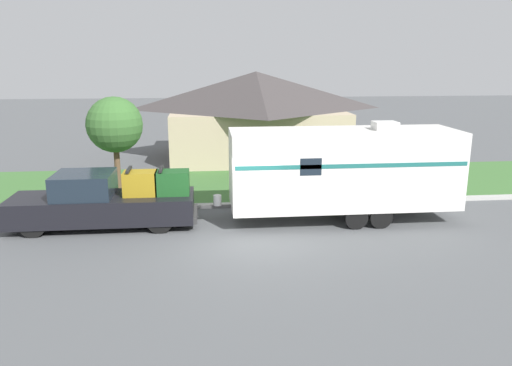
% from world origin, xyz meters
% --- Properties ---
extents(ground_plane, '(120.00, 120.00, 0.00)m').
position_xyz_m(ground_plane, '(0.00, 0.00, 0.00)').
color(ground_plane, '#515456').
extents(curb_strip, '(80.00, 0.30, 0.14)m').
position_xyz_m(curb_strip, '(0.00, 3.75, 0.07)').
color(curb_strip, '#ADADA8').
rests_on(curb_strip, ground_plane).
extents(lawn_strip, '(80.00, 7.00, 0.03)m').
position_xyz_m(lawn_strip, '(0.00, 7.40, 0.01)').
color(lawn_strip, '#3D6B33').
rests_on(lawn_strip, ground_plane).
extents(house_across_street, '(10.26, 8.08, 4.87)m').
position_xyz_m(house_across_street, '(1.85, 13.81, 2.53)').
color(house_across_street, tan).
rests_on(house_across_street, ground_plane).
extents(pickup_truck, '(6.20, 1.96, 2.01)m').
position_xyz_m(pickup_truck, '(-4.49, 1.85, 0.88)').
color(pickup_truck, black).
rests_on(pickup_truck, ground_plane).
extents(travel_trailer, '(8.90, 2.46, 3.46)m').
position_xyz_m(travel_trailer, '(3.69, 1.85, 1.85)').
color(travel_trailer, black).
rests_on(travel_trailer, ground_plane).
extents(mailbox, '(0.48, 0.20, 1.26)m').
position_xyz_m(mailbox, '(8.94, 4.53, 0.97)').
color(mailbox, brown).
rests_on(mailbox, ground_plane).
extents(tree_in_yard, '(2.28, 2.28, 4.09)m').
position_xyz_m(tree_in_yard, '(-4.75, 6.07, 2.93)').
color(tree_in_yard, brown).
rests_on(tree_in_yard, ground_plane).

